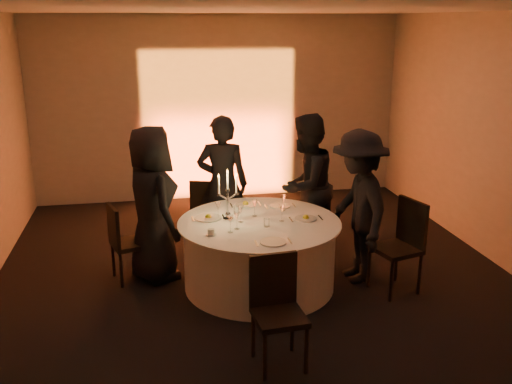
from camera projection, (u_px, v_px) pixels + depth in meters
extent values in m
plane|color=black|center=(259.00, 285.00, 6.49)|extent=(7.00, 7.00, 0.00)
plane|color=white|center=(260.00, 9.00, 5.62)|extent=(7.00, 7.00, 0.00)
plane|color=#A39F97|center=(219.00, 109.00, 9.35)|extent=(7.00, 0.00, 7.00)
plane|color=#A39F97|center=(397.00, 319.00, 2.76)|extent=(7.00, 0.00, 7.00)
cube|color=black|center=(223.00, 198.00, 9.48)|extent=(0.25, 0.12, 0.10)
cylinder|color=black|center=(259.00, 284.00, 6.48)|extent=(0.60, 0.60, 0.03)
cylinder|color=black|center=(259.00, 255.00, 6.38)|extent=(0.20, 0.20, 0.75)
cylinder|color=silver|center=(259.00, 255.00, 6.38)|extent=(1.68, 1.68, 0.75)
cylinder|color=silver|center=(259.00, 222.00, 6.27)|extent=(1.80, 1.80, 0.02)
cube|color=black|center=(131.00, 244.00, 6.53)|extent=(0.50, 0.50, 0.05)
cube|color=black|center=(113.00, 226.00, 6.38)|extent=(0.16, 0.39, 0.46)
cylinder|color=black|center=(151.00, 264.00, 6.53)|extent=(0.04, 0.04, 0.43)
cylinder|color=black|center=(142.00, 254.00, 6.82)|extent=(0.04, 0.04, 0.43)
cylinder|color=black|center=(121.00, 270.00, 6.38)|extent=(0.04, 0.04, 0.43)
cylinder|color=black|center=(113.00, 259.00, 6.66)|extent=(0.04, 0.04, 0.43)
cube|color=black|center=(208.00, 211.00, 7.67)|extent=(0.49, 0.49, 0.05)
cube|color=black|center=(205.00, 198.00, 7.43)|extent=(0.39, 0.15, 0.45)
cylinder|color=black|center=(222.00, 223.00, 7.87)|extent=(0.04, 0.04, 0.42)
cylinder|color=black|center=(198.00, 222.00, 7.91)|extent=(0.04, 0.04, 0.42)
cylinder|color=black|center=(218.00, 231.00, 7.55)|extent=(0.04, 0.04, 0.42)
cylinder|color=black|center=(193.00, 230.00, 7.58)|extent=(0.04, 0.04, 0.42)
cube|color=black|center=(306.00, 208.00, 7.78)|extent=(0.56, 0.56, 0.05)
cube|color=black|center=(317.00, 193.00, 7.59)|extent=(0.35, 0.26, 0.46)
cylinder|color=black|center=(304.00, 217.00, 8.08)|extent=(0.04, 0.04, 0.43)
cylinder|color=black|center=(288.00, 223.00, 7.84)|extent=(0.04, 0.04, 0.43)
cylinder|color=black|center=(323.00, 223.00, 7.84)|extent=(0.04, 0.04, 0.43)
cylinder|color=black|center=(307.00, 229.00, 7.61)|extent=(0.04, 0.04, 0.43)
cube|color=black|center=(396.00, 249.00, 6.22)|extent=(0.56, 0.56, 0.05)
cube|color=black|center=(412.00, 222.00, 6.23)|extent=(0.16, 0.45, 0.52)
cylinder|color=black|center=(369.00, 267.00, 6.38)|extent=(0.04, 0.04, 0.48)
cylinder|color=black|center=(391.00, 281.00, 6.05)|extent=(0.04, 0.04, 0.48)
cylinder|color=black|center=(396.00, 261.00, 6.54)|extent=(0.04, 0.04, 0.48)
cylinder|color=black|center=(419.00, 274.00, 6.21)|extent=(0.04, 0.04, 0.48)
cube|color=black|center=(279.00, 317.00, 4.86)|extent=(0.46, 0.46, 0.05)
cube|color=black|center=(273.00, 279.00, 4.96)|extent=(0.43, 0.08, 0.49)
cylinder|color=black|center=(265.00, 356.00, 4.71)|extent=(0.04, 0.04, 0.46)
cylinder|color=black|center=(306.00, 350.00, 4.80)|extent=(0.04, 0.04, 0.46)
cylinder|color=black|center=(253.00, 334.00, 5.05)|extent=(0.04, 0.04, 0.46)
cylinder|color=black|center=(292.00, 328.00, 5.14)|extent=(0.04, 0.04, 0.46)
imported|color=black|center=(152.00, 204.00, 6.45)|extent=(0.85, 1.02, 1.79)
imported|color=black|center=(223.00, 184.00, 7.25)|extent=(0.73, 0.56, 1.78)
imported|color=black|center=(305.00, 186.00, 7.13)|extent=(1.11, 1.10, 1.81)
imported|color=black|center=(358.00, 207.00, 6.42)|extent=(0.67, 1.15, 1.76)
cylinder|color=silver|center=(208.00, 218.00, 6.36)|extent=(0.30, 0.30, 0.01)
cube|color=silver|center=(193.00, 219.00, 6.33)|extent=(0.01, 0.17, 0.01)
cube|color=silver|center=(223.00, 217.00, 6.39)|extent=(0.02, 0.17, 0.01)
sphere|color=yellow|center=(208.00, 214.00, 6.35)|extent=(0.07, 0.07, 0.07)
cylinder|color=silver|center=(246.00, 205.00, 6.82)|extent=(0.24, 0.24, 0.01)
cube|color=silver|center=(231.00, 206.00, 6.79)|extent=(0.02, 0.17, 0.01)
cube|color=silver|center=(259.00, 204.00, 6.85)|extent=(0.02, 0.17, 0.01)
sphere|color=yellow|center=(245.00, 201.00, 6.81)|extent=(0.07, 0.07, 0.07)
cylinder|color=silver|center=(280.00, 206.00, 6.77)|extent=(0.24, 0.24, 0.01)
cube|color=silver|center=(266.00, 207.00, 6.74)|extent=(0.02, 0.17, 0.01)
cube|color=silver|center=(294.00, 205.00, 6.80)|extent=(0.01, 0.17, 0.01)
cylinder|color=silver|center=(306.00, 219.00, 6.34)|extent=(0.25, 0.25, 0.01)
cube|color=silver|center=(291.00, 220.00, 6.31)|extent=(0.02, 0.17, 0.01)
cube|color=silver|center=(320.00, 218.00, 6.37)|extent=(0.01, 0.17, 0.01)
sphere|color=yellow|center=(306.00, 215.00, 6.33)|extent=(0.07, 0.07, 0.07)
cylinder|color=silver|center=(273.00, 242.00, 5.67)|extent=(0.27, 0.27, 0.01)
cube|color=silver|center=(256.00, 243.00, 5.64)|extent=(0.02, 0.17, 0.01)
cube|color=silver|center=(290.00, 241.00, 5.70)|extent=(0.02, 0.17, 0.01)
cylinder|color=silver|center=(211.00, 235.00, 5.87)|extent=(0.11, 0.11, 0.01)
cylinder|color=silver|center=(211.00, 232.00, 5.86)|extent=(0.07, 0.07, 0.06)
cylinder|color=silver|center=(228.00, 219.00, 6.32)|extent=(0.12, 0.12, 0.02)
sphere|color=silver|center=(228.00, 214.00, 6.31)|extent=(0.06, 0.06, 0.06)
cylinder|color=silver|center=(228.00, 204.00, 6.27)|extent=(0.02, 0.02, 0.30)
cylinder|color=silver|center=(228.00, 190.00, 6.23)|extent=(0.05, 0.05, 0.03)
cylinder|color=silver|center=(228.00, 181.00, 6.20)|extent=(0.02, 0.02, 0.20)
cone|color=orange|center=(227.00, 171.00, 6.16)|extent=(0.02, 0.02, 0.03)
cylinder|color=silver|center=(223.00, 197.00, 6.24)|extent=(0.11, 0.02, 0.07)
cylinder|color=silver|center=(219.00, 194.00, 6.22)|extent=(0.05, 0.05, 0.02)
cylinder|color=silver|center=(219.00, 185.00, 6.19)|extent=(0.02, 0.02, 0.20)
cone|color=orange|center=(218.00, 175.00, 6.16)|extent=(0.02, 0.02, 0.03)
cylinder|color=silver|center=(232.00, 196.00, 6.26)|extent=(0.11, 0.02, 0.07)
cylinder|color=silver|center=(237.00, 194.00, 6.26)|extent=(0.05, 0.05, 0.02)
cylinder|color=silver|center=(236.00, 185.00, 6.23)|extent=(0.02, 0.02, 0.20)
cone|color=orange|center=(236.00, 174.00, 6.19)|extent=(0.02, 0.02, 0.03)
cylinder|color=white|center=(237.00, 229.00, 6.04)|extent=(0.06, 0.06, 0.01)
cylinder|color=white|center=(237.00, 224.00, 6.02)|extent=(0.01, 0.01, 0.10)
cone|color=white|center=(237.00, 216.00, 6.00)|extent=(0.07, 0.07, 0.09)
cylinder|color=white|center=(218.00, 218.00, 6.36)|extent=(0.06, 0.06, 0.01)
cylinder|color=white|center=(218.00, 214.00, 6.34)|extent=(0.01, 0.01, 0.10)
cone|color=white|center=(218.00, 206.00, 6.32)|extent=(0.07, 0.07, 0.09)
cylinder|color=white|center=(230.00, 232.00, 5.94)|extent=(0.06, 0.06, 0.01)
cylinder|color=white|center=(230.00, 227.00, 5.93)|extent=(0.01, 0.01, 0.10)
cone|color=white|center=(230.00, 219.00, 5.90)|extent=(0.07, 0.07, 0.09)
cylinder|color=white|center=(255.00, 216.00, 6.44)|extent=(0.06, 0.06, 0.01)
cylinder|color=white|center=(255.00, 212.00, 6.42)|extent=(0.01, 0.01, 0.10)
cone|color=white|center=(255.00, 204.00, 6.40)|extent=(0.07, 0.07, 0.09)
cylinder|color=white|center=(241.00, 222.00, 6.25)|extent=(0.06, 0.06, 0.01)
cylinder|color=white|center=(241.00, 217.00, 6.23)|extent=(0.01, 0.01, 0.10)
cone|color=white|center=(241.00, 210.00, 6.21)|extent=(0.07, 0.07, 0.09)
cylinder|color=white|center=(282.00, 221.00, 6.28)|extent=(0.06, 0.06, 0.01)
cylinder|color=white|center=(282.00, 216.00, 6.26)|extent=(0.01, 0.01, 0.10)
cone|color=white|center=(282.00, 209.00, 6.23)|extent=(0.07, 0.07, 0.09)
cylinder|color=white|center=(283.00, 210.00, 6.63)|extent=(0.06, 0.06, 0.01)
cylinder|color=white|center=(283.00, 206.00, 6.62)|extent=(0.01, 0.01, 0.10)
cone|color=white|center=(283.00, 199.00, 6.59)|extent=(0.07, 0.07, 0.09)
cylinder|color=white|center=(267.00, 223.00, 6.10)|extent=(0.07, 0.07, 0.09)
cylinder|color=white|center=(236.00, 210.00, 6.51)|extent=(0.07, 0.07, 0.09)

